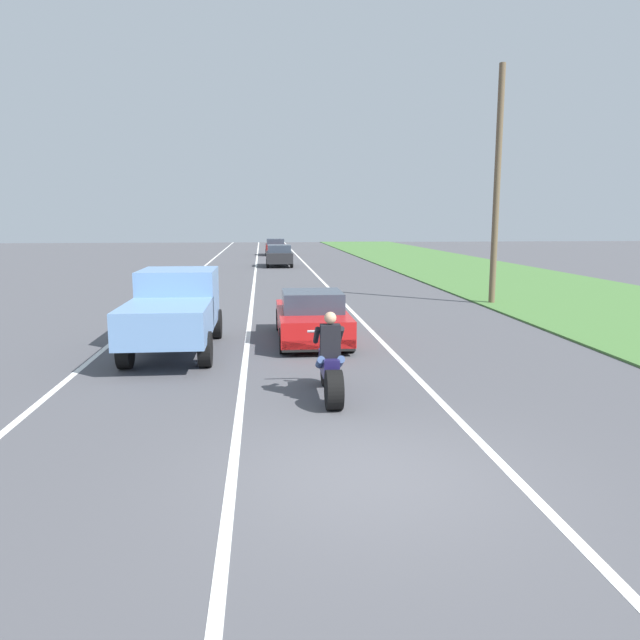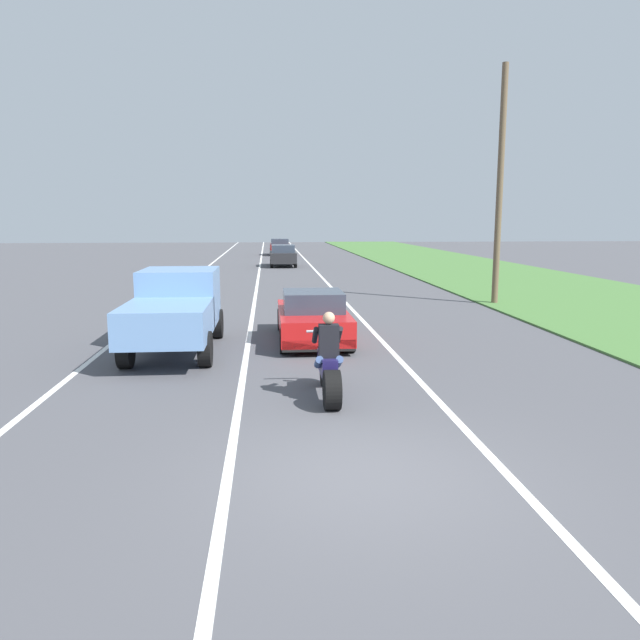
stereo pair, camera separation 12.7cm
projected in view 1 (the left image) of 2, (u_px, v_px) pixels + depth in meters
name	position (u px, v px, depth m)	size (l,w,h in m)	color
ground_plane	(373.00, 476.00, 7.79)	(160.00, 160.00, 0.00)	#4C4C51
lane_stripe_left_solid	(172.00, 293.00, 26.93)	(0.14, 120.00, 0.01)	white
lane_stripe_right_solid	(333.00, 292.00, 27.60)	(0.14, 120.00, 0.01)	white
lane_stripe_centre_dashed	(253.00, 292.00, 27.26)	(0.14, 120.00, 0.01)	white
grass_verge_right	(546.00, 289.00, 28.54)	(10.00, 120.00, 0.06)	#477538
motorcycle_with_rider	(330.00, 368.00, 11.02)	(0.70, 2.21, 1.62)	black
sports_car_red	(312.00, 318.00, 16.35)	(1.84, 4.30, 1.37)	red
pickup_truck_left_lane_light_blue	(174.00, 308.00, 14.88)	(2.02, 4.80, 1.98)	#6B93C6
utility_pole_roadside	(497.00, 187.00, 22.90)	(0.24, 0.24, 8.90)	brown
distant_car_far_ahead	(279.00, 255.00, 42.22)	(1.80, 4.00, 1.50)	#262628
distant_car_further_ahead	(275.00, 247.00, 55.55)	(1.80, 4.00, 1.50)	maroon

